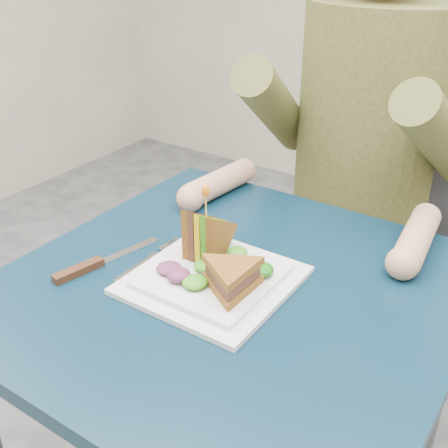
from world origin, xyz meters
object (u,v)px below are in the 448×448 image
Objects in this scene: sandwich_upright at (206,238)px; knife at (88,266)px; table at (232,320)px; diner at (367,102)px; plate at (213,278)px; sandwich_flat at (231,278)px; fork at (148,260)px; chair at (366,226)px.

knife is at bearing -140.65° from sandwich_upright.
knife is (-0.16, -0.14, -0.05)m from sandwich_upright.
diner is at bearing 90.00° from table.
sandwich_upright is at bearing 134.65° from plate.
sandwich_flat reaches higher than knife.
knife is at bearing -155.97° from table.
plate is 1.45× the size of fork.
chair is 0.69m from sandwich_upright.
sandwich_upright is (-0.07, -0.53, -0.13)m from diner.
sandwich_flat reaches higher than plate.
fork is at bearing -103.57° from chair.
plate reaches higher than fork.
sandwich_flat reaches higher than fork.
sandwich_flat is at bearing -4.47° from fork.
table is 0.19m from fork.
diner reaches higher than plate.
table is 0.62m from diner.
table is at bearing 120.52° from sandwich_flat.
chair reaches higher than sandwich_flat.
chair is 6.23× the size of sandwich_upright.
table is 2.88× the size of plate.
sandwich_flat is 0.20m from fork.
fork reaches higher than table.
diner is 3.38× the size of knife.
chair is 1.25× the size of diner.
diner is 4.50× the size of sandwich_flat.
plate is 1.57× the size of sandwich_flat.
fork is (-0.17, -0.59, -0.18)m from diner.
chair is 3.58× the size of plate.
sandwich_upright reaches higher than fork.
table is 4.18× the size of fork.
chair reaches higher than fork.
knife is at bearing -156.71° from plate.
table is at bearing 24.03° from knife.
sandwich_flat reaches higher than table.
table is 3.40× the size of knife.
sandwich_upright is 0.83× the size of fork.
fork is (-0.14, -0.01, -0.01)m from plate.
plate is at bearing 4.06° from fork.
table is at bearing -20.67° from sandwich_upright.
plate is (-0.03, -0.02, 0.09)m from table.
chair is at bearing 76.43° from fork.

